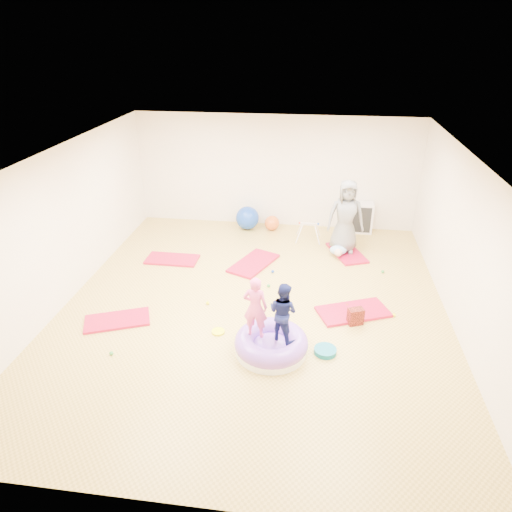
# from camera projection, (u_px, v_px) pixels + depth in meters

# --- Properties ---
(room) EXTENTS (7.01, 8.01, 2.81)m
(room) POSITION_uv_depth(u_px,v_px,m) (254.00, 238.00, 7.83)
(room) COLOR #D4B154
(room) RESTS_ON ground
(gym_mat_front_left) EXTENTS (1.23, 0.93, 0.05)m
(gym_mat_front_left) POSITION_uv_depth(u_px,v_px,m) (117.00, 320.00, 8.02)
(gym_mat_front_left) COLOR red
(gym_mat_front_left) RESTS_ON ground
(gym_mat_mid_left) EXTENTS (1.14, 0.58, 0.05)m
(gym_mat_mid_left) POSITION_uv_depth(u_px,v_px,m) (172.00, 259.00, 10.12)
(gym_mat_mid_left) COLOR red
(gym_mat_mid_left) RESTS_ON ground
(gym_mat_center_back) EXTENTS (1.08, 1.40, 0.05)m
(gym_mat_center_back) POSITION_uv_depth(u_px,v_px,m) (254.00, 263.00, 9.95)
(gym_mat_center_back) COLOR red
(gym_mat_center_back) RESTS_ON ground
(gym_mat_right) EXTENTS (1.41, 1.07, 0.05)m
(gym_mat_right) POSITION_uv_depth(u_px,v_px,m) (353.00, 312.00, 8.25)
(gym_mat_right) COLOR red
(gym_mat_right) RESTS_ON ground
(gym_mat_rear_right) EXTENTS (0.96, 1.28, 0.05)m
(gym_mat_rear_right) POSITION_uv_depth(u_px,v_px,m) (347.00, 253.00, 10.41)
(gym_mat_rear_right) COLOR red
(gym_mat_rear_right) RESTS_ON ground
(inflatable_cushion) EXTENTS (1.17, 1.17, 0.37)m
(inflatable_cushion) POSITION_uv_depth(u_px,v_px,m) (271.00, 344.00, 7.22)
(inflatable_cushion) COLOR white
(inflatable_cushion) RESTS_ON ground
(child_pink) EXTENTS (0.39, 0.27, 1.04)m
(child_pink) POSITION_uv_depth(u_px,v_px,m) (255.00, 305.00, 6.94)
(child_pink) COLOR #FE569D
(child_pink) RESTS_ON inflatable_cushion
(child_navy) EXTENTS (0.60, 0.56, 0.98)m
(child_navy) POSITION_uv_depth(u_px,v_px,m) (283.00, 309.00, 6.88)
(child_navy) COLOR #12184F
(child_navy) RESTS_ON inflatable_cushion
(adult_caregiver) EXTENTS (0.86, 0.60, 1.67)m
(adult_caregiver) POSITION_uv_depth(u_px,v_px,m) (346.00, 217.00, 10.09)
(adult_caregiver) COLOR slate
(adult_caregiver) RESTS_ON gym_mat_rear_right
(infant) EXTENTS (0.37, 0.38, 0.22)m
(infant) POSITION_uv_depth(u_px,v_px,m) (338.00, 251.00, 10.20)
(infant) COLOR #8FB5E0
(infant) RESTS_ON gym_mat_rear_right
(ball_pit_balls) EXTENTS (4.64, 3.39, 0.07)m
(ball_pit_balls) POSITION_uv_depth(u_px,v_px,m) (285.00, 301.00, 8.56)
(ball_pit_balls) COLOR green
(ball_pit_balls) RESTS_ON ground
(exercise_ball_blue) EXTENTS (0.59, 0.59, 0.59)m
(exercise_ball_blue) POSITION_uv_depth(u_px,v_px,m) (247.00, 218.00, 11.58)
(exercise_ball_blue) COLOR #143CAA
(exercise_ball_blue) RESTS_ON ground
(exercise_ball_orange) EXTENTS (0.37, 0.37, 0.37)m
(exercise_ball_orange) POSITION_uv_depth(u_px,v_px,m) (272.00, 223.00, 11.56)
(exercise_ball_orange) COLOR #D95F22
(exercise_ball_orange) RESTS_ON ground
(infant_play_gym) EXTENTS (0.59, 0.56, 0.46)m
(infant_play_gym) POSITION_uv_depth(u_px,v_px,m) (309.00, 229.00, 10.94)
(infant_play_gym) COLOR white
(infant_play_gym) RESTS_ON ground
(cube_shelf) EXTENTS (0.76, 0.37, 0.76)m
(cube_shelf) POSITION_uv_depth(u_px,v_px,m) (357.00, 217.00, 11.39)
(cube_shelf) COLOR white
(cube_shelf) RESTS_ON ground
(balance_disc) EXTENTS (0.36, 0.36, 0.08)m
(balance_disc) POSITION_uv_depth(u_px,v_px,m) (325.00, 351.00, 7.24)
(balance_disc) COLOR #07647E
(balance_disc) RESTS_ON ground
(backpack) EXTENTS (0.30, 0.25, 0.30)m
(backpack) POSITION_uv_depth(u_px,v_px,m) (355.00, 316.00, 7.90)
(backpack) COLOR #AA2619
(backpack) RESTS_ON ground
(yellow_toy) EXTENTS (0.22, 0.22, 0.03)m
(yellow_toy) POSITION_uv_depth(u_px,v_px,m) (218.00, 332.00, 7.73)
(yellow_toy) COLOR #F8FF00
(yellow_toy) RESTS_ON ground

